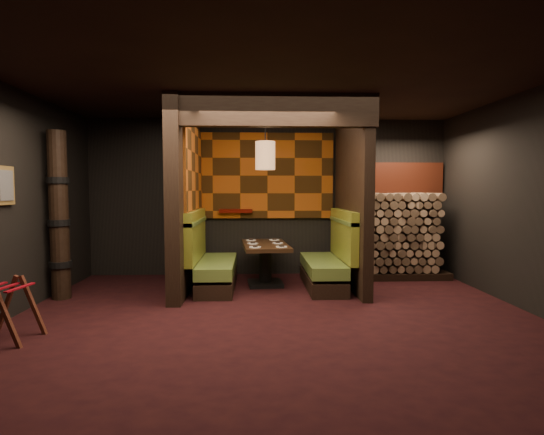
{
  "coord_description": "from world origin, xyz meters",
  "views": [
    {
      "loc": [
        -0.26,
        -5.04,
        1.58
      ],
      "look_at": [
        0.0,
        1.3,
        1.15
      ],
      "focal_mm": 28.0,
      "sensor_mm": 36.0,
      "label": 1
    }
  ],
  "objects_px": {
    "luggage_rack": "(6,308)",
    "totem_column": "(59,217)",
    "booth_bench_left": "(211,263)",
    "booth_bench_right": "(329,262)",
    "dining_table": "(265,258)",
    "pendant_lamp": "(265,156)",
    "firewood_stack": "(398,236)"
  },
  "relations": [
    {
      "from": "totem_column",
      "to": "firewood_stack",
      "type": "height_order",
      "value": "totem_column"
    },
    {
      "from": "firewood_stack",
      "to": "booth_bench_left",
      "type": "bearing_deg",
      "value": -167.83
    },
    {
      "from": "totem_column",
      "to": "booth_bench_left",
      "type": "bearing_deg",
      "value": 14.75
    },
    {
      "from": "pendant_lamp",
      "to": "booth_bench_right",
      "type": "bearing_deg",
      "value": -6.91
    },
    {
      "from": "totem_column",
      "to": "firewood_stack",
      "type": "relative_size",
      "value": 1.39
    },
    {
      "from": "dining_table",
      "to": "pendant_lamp",
      "type": "xyz_separation_m",
      "value": [
        -0.0,
        -0.05,
        1.66
      ]
    },
    {
      "from": "booth_bench_left",
      "to": "dining_table",
      "type": "bearing_deg",
      "value": 11.23
    },
    {
      "from": "dining_table",
      "to": "firewood_stack",
      "type": "height_order",
      "value": "firewood_stack"
    },
    {
      "from": "booth_bench_left",
      "to": "pendant_lamp",
      "type": "xyz_separation_m",
      "value": [
        0.87,
        0.12,
        1.71
      ]
    },
    {
      "from": "pendant_lamp",
      "to": "firewood_stack",
      "type": "relative_size",
      "value": 0.56
    },
    {
      "from": "booth_bench_right",
      "to": "totem_column",
      "type": "xyz_separation_m",
      "value": [
        -3.98,
        -0.55,
        0.79
      ]
    },
    {
      "from": "booth_bench_left",
      "to": "booth_bench_right",
      "type": "relative_size",
      "value": 1.0
    },
    {
      "from": "totem_column",
      "to": "luggage_rack",
      "type": "bearing_deg",
      "value": -83.42
    },
    {
      "from": "pendant_lamp",
      "to": "totem_column",
      "type": "relative_size",
      "value": 0.4
    },
    {
      "from": "firewood_stack",
      "to": "dining_table",
      "type": "bearing_deg",
      "value": -167.49
    },
    {
      "from": "booth_bench_right",
      "to": "luggage_rack",
      "type": "bearing_deg",
      "value": -149.43
    },
    {
      "from": "booth_bench_left",
      "to": "booth_bench_right",
      "type": "bearing_deg",
      "value": 0.0
    },
    {
      "from": "booth_bench_right",
      "to": "dining_table",
      "type": "bearing_deg",
      "value": 170.34
    },
    {
      "from": "firewood_stack",
      "to": "booth_bench_right",
      "type": "bearing_deg",
      "value": -152.65
    },
    {
      "from": "booth_bench_left",
      "to": "firewood_stack",
      "type": "height_order",
      "value": "firewood_stack"
    },
    {
      "from": "booth_bench_left",
      "to": "pendant_lamp",
      "type": "distance_m",
      "value": 1.92
    },
    {
      "from": "luggage_rack",
      "to": "totem_column",
      "type": "bearing_deg",
      "value": 96.58
    },
    {
      "from": "luggage_rack",
      "to": "dining_table",
      "type": "bearing_deg",
      "value": 41.06
    },
    {
      "from": "pendant_lamp",
      "to": "totem_column",
      "type": "bearing_deg",
      "value": -167.19
    },
    {
      "from": "booth_bench_left",
      "to": "totem_column",
      "type": "relative_size",
      "value": 0.67
    },
    {
      "from": "totem_column",
      "to": "booth_bench_right",
      "type": "bearing_deg",
      "value": 7.86
    },
    {
      "from": "firewood_stack",
      "to": "pendant_lamp",
      "type": "bearing_deg",
      "value": -166.34
    },
    {
      "from": "totem_column",
      "to": "pendant_lamp",
      "type": "bearing_deg",
      "value": 12.81
    },
    {
      "from": "pendant_lamp",
      "to": "totem_column",
      "type": "xyz_separation_m",
      "value": [
        -2.96,
        -0.67,
        -0.92
      ]
    },
    {
      "from": "booth_bench_right",
      "to": "pendant_lamp",
      "type": "height_order",
      "value": "pendant_lamp"
    },
    {
      "from": "pendant_lamp",
      "to": "luggage_rack",
      "type": "xyz_separation_m",
      "value": [
        -2.77,
        -2.36,
        -1.77
      ]
    },
    {
      "from": "pendant_lamp",
      "to": "totem_column",
      "type": "distance_m",
      "value": 3.18
    }
  ]
}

